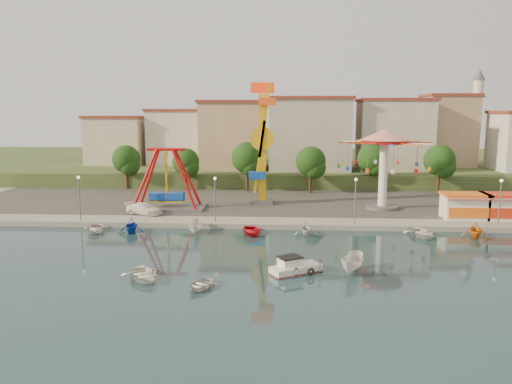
# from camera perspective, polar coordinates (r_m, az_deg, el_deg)

# --- Properties ---
(ground) EXTENTS (200.00, 200.00, 0.00)m
(ground) POSITION_cam_1_polar(r_m,az_deg,el_deg) (45.20, 3.25, -7.93)
(ground) COLOR #142D37
(ground) RESTS_ON ground
(quay_deck) EXTENTS (200.00, 100.00, 0.60)m
(quay_deck) POSITION_cam_1_polar(r_m,az_deg,el_deg) (105.98, 3.30, 2.20)
(quay_deck) COLOR #9E998E
(quay_deck) RESTS_ON ground
(asphalt_pad) EXTENTS (90.00, 28.00, 0.01)m
(asphalt_pad) POSITION_cam_1_polar(r_m,az_deg,el_deg) (74.28, 3.29, -0.62)
(asphalt_pad) COLOR #4C4944
(asphalt_pad) RESTS_ON quay_deck
(hill_terrace) EXTENTS (200.00, 60.00, 3.00)m
(hill_terrace) POSITION_cam_1_polar(r_m,az_deg,el_deg) (110.81, 3.31, 3.13)
(hill_terrace) COLOR #384C26
(hill_terrace) RESTS_ON ground
(pirate_ship_ride) EXTENTS (10.00, 5.00, 8.00)m
(pirate_ship_ride) POSITION_cam_1_polar(r_m,az_deg,el_deg) (66.27, -10.17, 1.36)
(pirate_ship_ride) COLOR #59595E
(pirate_ship_ride) RESTS_ON quay_deck
(kamikaze_tower) EXTENTS (3.39, 3.10, 16.50)m
(kamikaze_tower) POSITION_cam_1_polar(r_m,az_deg,el_deg) (68.35, 0.79, 5.30)
(kamikaze_tower) COLOR #59595E
(kamikaze_tower) RESTS_ON quay_deck
(wave_swinger) EXTENTS (11.60, 11.60, 10.40)m
(wave_swinger) POSITION_cam_1_polar(r_m,az_deg,el_deg) (66.89, 14.43, 4.56)
(wave_swinger) COLOR #59595E
(wave_swinger) RESTS_ON quay_deck
(booth_left) EXTENTS (5.40, 3.78, 3.08)m
(booth_left) POSITION_cam_1_polar(r_m,az_deg,el_deg) (64.39, 22.72, -1.46)
(booth_left) COLOR white
(booth_left) RESTS_ON quay_deck
(booth_mid) EXTENTS (5.40, 3.78, 3.08)m
(booth_mid) POSITION_cam_1_polar(r_m,az_deg,el_deg) (66.11, 26.57, -1.46)
(booth_mid) COLOR white
(booth_mid) RESTS_ON quay_deck
(lamp_post_0) EXTENTS (0.14, 0.14, 5.00)m
(lamp_post_0) POSITION_cam_1_polar(r_m,az_deg,el_deg) (61.92, -19.51, -0.79)
(lamp_post_0) COLOR #59595E
(lamp_post_0) RESTS_ON quay_deck
(lamp_post_1) EXTENTS (0.14, 0.14, 5.00)m
(lamp_post_1) POSITION_cam_1_polar(r_m,az_deg,el_deg) (57.65, -4.68, -1.00)
(lamp_post_1) COLOR #59595E
(lamp_post_1) RESTS_ON quay_deck
(lamp_post_2) EXTENTS (0.14, 0.14, 5.00)m
(lamp_post_2) POSITION_cam_1_polar(r_m,az_deg,el_deg) (57.67, 11.27, -1.15)
(lamp_post_2) COLOR #59595E
(lamp_post_2) RESTS_ON quay_deck
(lamp_post_3) EXTENTS (0.14, 0.14, 5.00)m
(lamp_post_3) POSITION_cam_1_polar(r_m,az_deg,el_deg) (61.96, 26.09, -1.20)
(lamp_post_3) COLOR #59595E
(lamp_post_3) RESTS_ON quay_deck
(tree_0) EXTENTS (4.60, 4.60, 7.19)m
(tree_0) POSITION_cam_1_polar(r_m,az_deg,el_deg) (84.61, -14.61, 3.64)
(tree_0) COLOR #382314
(tree_0) RESTS_ON quay_deck
(tree_1) EXTENTS (4.35, 4.35, 6.80)m
(tree_1) POSITION_cam_1_polar(r_m,az_deg,el_deg) (81.41, -8.04, 3.44)
(tree_1) COLOR #382314
(tree_1) RESTS_ON quay_deck
(tree_2) EXTENTS (5.02, 5.02, 7.85)m
(tree_2) POSITION_cam_1_polar(r_m,az_deg,el_deg) (79.55, -1.01, 3.92)
(tree_2) COLOR #382314
(tree_2) RESTS_ON quay_deck
(tree_3) EXTENTS (4.68, 4.68, 7.32)m
(tree_3) POSITION_cam_1_polar(r_m,az_deg,el_deg) (78.03, 6.27, 3.49)
(tree_3) COLOR #382314
(tree_3) RESTS_ON quay_deck
(tree_4) EXTENTS (4.86, 4.86, 7.60)m
(tree_4) POSITION_cam_1_polar(r_m,az_deg,el_deg) (82.10, 13.16, 3.72)
(tree_4) COLOR #382314
(tree_4) RESTS_ON quay_deck
(tree_5) EXTENTS (4.83, 4.83, 7.54)m
(tree_5) POSITION_cam_1_polar(r_m,az_deg,el_deg) (82.66, 20.23, 3.40)
(tree_5) COLOR #382314
(tree_5) RESTS_ON quay_deck
(building_0) EXTENTS (9.26, 9.53, 11.87)m
(building_0) POSITION_cam_1_polar(r_m,az_deg,el_deg) (95.36, -17.27, 6.21)
(building_0) COLOR beige
(building_0) RESTS_ON hill_terrace
(building_1) EXTENTS (12.33, 9.01, 8.63)m
(building_1) POSITION_cam_1_polar(r_m,az_deg,el_deg) (97.11, -9.41, 5.60)
(building_1) COLOR silver
(building_1) RESTS_ON hill_terrace
(building_2) EXTENTS (11.95, 9.28, 11.23)m
(building_2) POSITION_cam_1_polar(r_m,az_deg,el_deg) (95.60, -1.60, 6.44)
(building_2) COLOR tan
(building_2) RESTS_ON hill_terrace
(building_3) EXTENTS (12.59, 10.50, 9.20)m
(building_3) POSITION_cam_1_polar(r_m,az_deg,el_deg) (92.33, 6.83, 5.64)
(building_3) COLOR beige
(building_3) RESTS_ON hill_terrace
(building_4) EXTENTS (10.75, 9.23, 9.24)m
(building_4) POSITION_cam_1_polar(r_m,az_deg,el_deg) (97.44, 14.68, 5.61)
(building_4) COLOR beige
(building_4) RESTS_ON hill_terrace
(building_5) EXTENTS (12.77, 10.96, 11.21)m
(building_5) POSITION_cam_1_polar(r_m,az_deg,el_deg) (99.08, 22.51, 5.84)
(building_5) COLOR tan
(building_5) RESTS_ON hill_terrace
(minaret) EXTENTS (2.80, 2.80, 18.00)m
(minaret) POSITION_cam_1_polar(r_m,az_deg,el_deg) (103.65, 23.90, 8.05)
(minaret) COLOR silver
(minaret) RESTS_ON hill_terrace
(cabin_motorboat) EXTENTS (4.53, 3.63, 1.52)m
(cabin_motorboat) POSITION_cam_1_polar(r_m,az_deg,el_deg) (42.09, 4.42, -8.68)
(cabin_motorboat) COLOR white
(cabin_motorboat) RESTS_ON ground
(rowboat_a) EXTENTS (4.72, 5.08, 0.86)m
(rowboat_a) POSITION_cam_1_polar(r_m,az_deg,el_deg) (41.44, -12.74, -9.14)
(rowboat_a) COLOR white
(rowboat_a) RESTS_ON ground
(rowboat_b) EXTENTS (3.03, 3.57, 0.63)m
(rowboat_b) POSITION_cam_1_polar(r_m,az_deg,el_deg) (38.77, -6.38, -10.45)
(rowboat_b) COLOR silver
(rowboat_b) RESTS_ON ground
(skiff) EXTENTS (2.93, 4.35, 1.57)m
(skiff) POSITION_cam_1_polar(r_m,az_deg,el_deg) (42.75, 10.99, -8.00)
(skiff) COLOR silver
(skiff) RESTS_ON ground
(van) EXTENTS (5.19, 3.59, 1.40)m
(van) POSITION_cam_1_polar(r_m,az_deg,el_deg) (63.57, -12.64, -1.88)
(van) COLOR white
(van) RESTS_ON quay_deck
(moored_boat_0) EXTENTS (3.72, 4.47, 0.80)m
(moored_boat_0) POSITION_cam_1_polar(r_m,az_deg,el_deg) (58.42, -17.86, -3.99)
(moored_boat_0) COLOR silver
(moored_boat_0) RESTS_ON ground
(moored_boat_1) EXTENTS (3.04, 3.41, 1.63)m
(moored_boat_1) POSITION_cam_1_polar(r_m,az_deg,el_deg) (57.00, -14.07, -3.72)
(moored_boat_1) COLOR #133CAD
(moored_boat_1) RESTS_ON ground
(moored_boat_2) EXTENTS (1.68, 3.81, 1.44)m
(moored_boat_2) POSITION_cam_1_polar(r_m,az_deg,el_deg) (55.32, -6.94, -4.00)
(moored_boat_2) COLOR silver
(moored_boat_2) RESTS_ON ground
(moored_boat_3) EXTENTS (3.47, 4.32, 0.80)m
(moored_boat_3) POSITION_cam_1_polar(r_m,az_deg,el_deg) (54.65, -0.54, -4.44)
(moored_boat_3) COLOR red
(moored_boat_3) RESTS_ON ground
(moored_boat_4) EXTENTS (2.71, 3.07, 1.50)m
(moored_boat_4) POSITION_cam_1_polar(r_m,az_deg,el_deg) (54.51, 5.70, -4.14)
(moored_boat_4) COLOR beige
(moored_boat_4) RESTS_ON ground
(moored_boat_6) EXTENTS (3.89, 4.80, 0.88)m
(moored_boat_6) POSITION_cam_1_polar(r_m,az_deg,el_deg) (56.51, 18.47, -4.43)
(moored_boat_6) COLOR white
(moored_boat_6) RESTS_ON ground
(moored_boat_7) EXTENTS (3.55, 3.84, 1.68)m
(moored_boat_7) POSITION_cam_1_polar(r_m,az_deg,el_deg) (58.12, 23.78, -3.96)
(moored_boat_7) COLOR orange
(moored_boat_7) RESTS_ON ground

